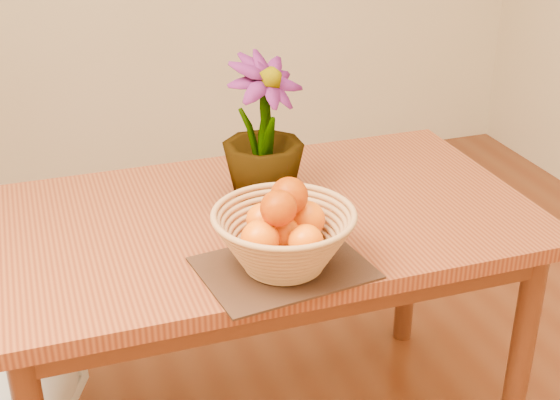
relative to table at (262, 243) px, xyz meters
name	(u,v)px	position (x,y,z in m)	size (l,w,h in m)	color
table	(262,243)	(0.00, 0.00, 0.00)	(1.40, 0.80, 0.75)	brown
placemat	(284,268)	(-0.04, -0.28, 0.09)	(0.37, 0.28, 0.01)	#371E14
wicker_basket	(284,242)	(-0.04, -0.28, 0.16)	(0.32, 0.32, 0.13)	#AA7D47
orange_pile	(284,216)	(-0.04, -0.28, 0.22)	(0.21, 0.20, 0.15)	#FB6504
potted_plant	(263,130)	(0.03, 0.09, 0.28)	(0.21, 0.21, 0.38)	#164012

